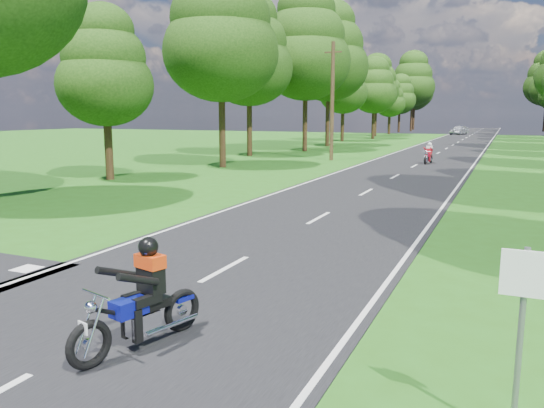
% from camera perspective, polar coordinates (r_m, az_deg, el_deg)
% --- Properties ---
extents(ground, '(160.00, 160.00, 0.00)m').
position_cam_1_polar(ground, '(9.64, -10.96, -10.10)').
color(ground, '#235513').
rests_on(ground, ground).
extents(main_road, '(7.00, 140.00, 0.02)m').
position_cam_1_polar(main_road, '(57.72, 18.88, 6.02)').
color(main_road, black).
rests_on(main_road, ground).
extents(road_markings, '(7.40, 140.00, 0.01)m').
position_cam_1_polar(road_markings, '(55.87, 18.56, 5.95)').
color(road_markings, silver).
rests_on(road_markings, main_road).
extents(treeline, '(40.00, 115.35, 14.78)m').
position_cam_1_polar(treeline, '(67.74, 21.34, 13.35)').
color(treeline, black).
rests_on(treeline, ground).
extents(telegraph_pole, '(1.20, 0.26, 8.00)m').
position_cam_1_polar(telegraph_pole, '(37.15, 6.50, 10.97)').
color(telegraph_pole, '#382616').
rests_on(telegraph_pole, ground).
extents(road_sign, '(0.45, 0.07, 2.00)m').
position_cam_1_polar(road_sign, '(5.70, 25.32, -10.68)').
color(road_sign, slate).
rests_on(road_sign, ground).
extents(rider_near_blue, '(1.08, 1.96, 1.55)m').
position_cam_1_polar(rider_near_blue, '(7.57, -14.23, -9.42)').
color(rider_near_blue, '#0C1289').
rests_on(rider_near_blue, main_road).
extents(rider_far_red, '(0.72, 1.69, 1.37)m').
position_cam_1_polar(rider_far_red, '(35.76, 16.49, 5.28)').
color(rider_far_red, '#A50C27').
rests_on(rider_far_red, main_road).
extents(distant_car, '(2.89, 4.54, 1.44)m').
position_cam_1_polar(distant_car, '(86.05, 19.49, 7.53)').
color(distant_car, silver).
rests_on(distant_car, main_road).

